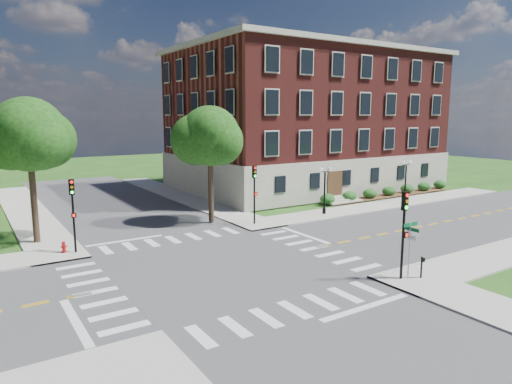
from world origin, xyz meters
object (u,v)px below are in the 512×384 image
twin_lamp_east (406,179)px  traffic_signal_nw (73,206)px  street_sign_pole (410,239)px  fire_hydrant (64,247)px  traffic_signal_ne (254,187)px  twin_lamp_west (325,187)px  traffic_signal_se (404,224)px  push_button_post (422,266)px

twin_lamp_east → traffic_signal_nw: bearing=-179.8°
street_sign_pole → fire_hydrant: size_ratio=4.13×
traffic_signal_ne → fire_hydrant: (-14.70, -0.02, -2.72)m
twin_lamp_west → twin_lamp_east: size_ratio=1.00×
traffic_signal_ne → fire_hydrant: bearing=-179.9°
traffic_signal_se → traffic_signal_nw: 20.22m
push_button_post → twin_lamp_west: bearing=67.0°
traffic_signal_nw → twin_lamp_west: (21.46, 0.26, -0.66)m
traffic_signal_ne → traffic_signal_nw: size_ratio=1.00×
traffic_signal_ne → twin_lamp_east: traffic_signal_ne is taller
traffic_signal_se → fire_hydrant: traffic_signal_se is taller
traffic_signal_ne → fire_hydrant: 14.95m
traffic_signal_ne → street_sign_pole: bearing=-89.1°
traffic_signal_ne → twin_lamp_east: size_ratio=1.13×
twin_lamp_west → fire_hydrant: twin_lamp_west is taller
traffic_signal_se → traffic_signal_ne: (0.17, 15.10, 0.00)m
twin_lamp_west → street_sign_pole: (-7.17, -15.10, -0.21)m
fire_hydrant → twin_lamp_west: bearing=-0.3°
traffic_signal_ne → twin_lamp_west: 7.45m
twin_lamp_east → traffic_signal_ne: bearing=179.1°
traffic_signal_nw → twin_lamp_west: 21.47m
traffic_signal_ne → traffic_signal_nw: 14.05m
traffic_signal_ne → twin_lamp_east: 18.19m
traffic_signal_se → push_button_post: size_ratio=4.00×
street_sign_pole → traffic_signal_se: bearing=164.5°
twin_lamp_east → push_button_post: size_ratio=3.53×
street_sign_pole → twin_lamp_west: bearing=64.6°
traffic_signal_se → street_sign_pole: size_ratio=1.55×
twin_lamp_west → push_button_post: (-6.57, -15.50, -1.73)m
traffic_signal_nw → push_button_post: bearing=-45.7°
push_button_post → fire_hydrant: 22.02m
traffic_signal_ne → street_sign_pole: traffic_signal_ne is taller
traffic_signal_se → traffic_signal_nw: (-13.87, 14.72, 0.00)m
traffic_signal_ne → street_sign_pole: 15.25m
traffic_signal_nw → fire_hydrant: size_ratio=6.40×
traffic_signal_ne → fire_hydrant: size_ratio=6.40×
traffic_signal_se → twin_lamp_west: size_ratio=1.13×
traffic_signal_se → twin_lamp_west: (7.59, 14.98, -0.66)m
twin_lamp_west → street_sign_pole: twin_lamp_west is taller
traffic_signal_ne → push_button_post: bearing=-86.9°
traffic_signal_ne → fire_hydrant: traffic_signal_ne is taller
traffic_signal_se → twin_lamp_west: bearing=63.1°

